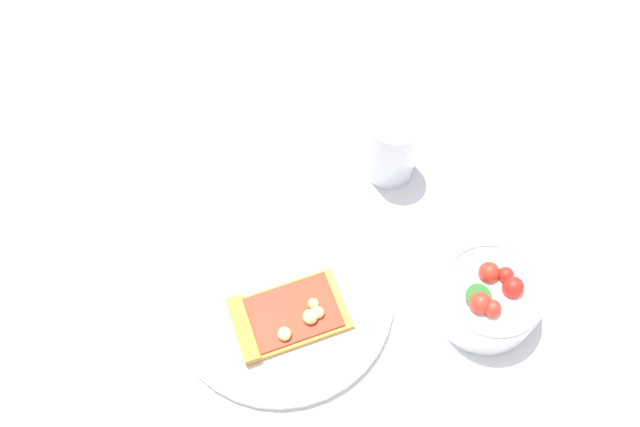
# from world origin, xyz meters

# --- Properties ---
(ground_plane) EXTENTS (2.40, 2.40, 0.00)m
(ground_plane) POSITION_xyz_m (0.00, 0.00, 0.00)
(ground_plane) COLOR silver
(ground_plane) RESTS_ON ground
(plate) EXTENTS (0.28, 0.28, 0.01)m
(plate) POSITION_xyz_m (0.03, -0.01, 0.01)
(plate) COLOR white
(plate) RESTS_ON ground_plane
(pizza_slice_main) EXTENTS (0.15, 0.16, 0.03)m
(pizza_slice_main) POSITION_xyz_m (0.06, 0.00, 0.02)
(pizza_slice_main) COLOR gold
(pizza_slice_main) RESTS_ON plate
(salad_bowl) EXTENTS (0.13, 0.13, 0.08)m
(salad_bowl) POSITION_xyz_m (-0.05, 0.22, 0.04)
(salad_bowl) COLOR white
(salad_bowl) RESTS_ON ground_plane
(soda_glass) EXTENTS (0.07, 0.07, 0.10)m
(soda_glass) POSITION_xyz_m (-0.21, 0.05, 0.05)
(soda_glass) COLOR silver
(soda_glass) RESTS_ON ground_plane
(paper_napkin) EXTENTS (0.15, 0.16, 0.00)m
(paper_napkin) POSITION_xyz_m (-0.12, -0.29, 0.00)
(paper_napkin) COLOR white
(paper_napkin) RESTS_ON ground_plane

